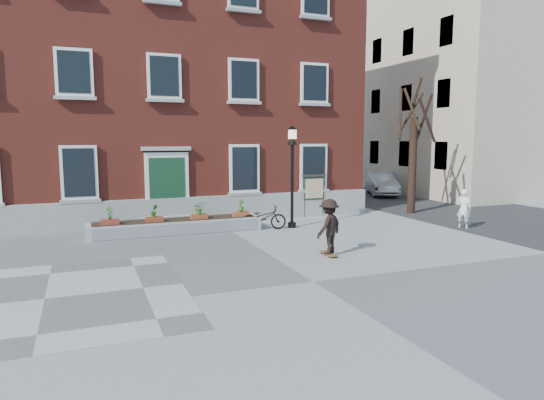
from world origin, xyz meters
name	(u,v)px	position (x,y,z in m)	size (l,w,h in m)	color
ground	(313,282)	(0.00, 0.00, 0.00)	(100.00, 100.00, 0.00)	gray
checker_patch	(45,299)	(-6.00, 1.00, 0.01)	(6.00, 6.00, 0.01)	#565659
bicycle	(263,218)	(1.22, 6.72, 0.46)	(0.61, 1.74, 0.92)	black
parked_car	(382,184)	(11.77, 14.43, 0.68)	(1.45, 4.15, 1.37)	#B2B4B6
bystander	(464,209)	(8.47, 4.12, 0.77)	(0.56, 0.37, 1.53)	white
brick_building	(147,78)	(-2.00, 13.98, 6.30)	(18.40, 10.85, 12.60)	maroon
planter_assembly	(177,225)	(-1.99, 7.18, 0.31)	(6.20, 1.12, 1.15)	#B5B5B0
bare_tree	(413,153)	(9.01, 8.01, 2.79)	(1.83, 1.83, 6.16)	black
side_street	(414,89)	(17.99, 19.78, 7.02)	(15.20, 36.00, 14.50)	#333335
lamp_post	(292,162)	(2.41, 6.73, 2.54)	(0.40, 0.40, 3.93)	black
notice_board	(314,188)	(4.37, 8.79, 1.26)	(1.10, 0.16, 1.87)	#172F1E
skateboarder	(329,226)	(1.59, 2.19, 0.88)	(1.21, 1.03, 1.69)	brown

